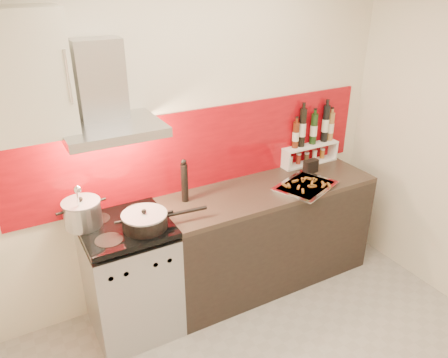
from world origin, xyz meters
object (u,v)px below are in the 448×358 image
range_stove (131,279)px  counter (267,234)px  baking_tray (306,186)px  stock_pot (83,213)px  saute_pan (146,220)px  pepper_mill (185,181)px

range_stove → counter: range_stove is taller
range_stove → baking_tray: baking_tray is taller
stock_pot → baking_tray: (1.70, -0.26, -0.09)m
saute_pan → pepper_mill: pepper_mill is taller
pepper_mill → baking_tray: size_ratio=0.59×
counter → baking_tray: 0.55m
saute_pan → range_stove: bearing=135.6°
range_stove → baking_tray: 1.53m
saute_pan → pepper_mill: bearing=30.6°
range_stove → counter: size_ratio=0.51×
stock_pot → baking_tray: bearing=-8.7°
stock_pot → saute_pan: size_ratio=0.43×
counter → pepper_mill: size_ratio=5.26×
counter → pepper_mill: (-0.69, 0.12, 0.62)m
saute_pan → baking_tray: 1.34m
counter → stock_pot: 1.55m
saute_pan → pepper_mill: 0.47m
stock_pot → range_stove: bearing=-24.7°
range_stove → stock_pot: 0.62m
range_stove → stock_pot: (-0.25, 0.11, 0.56)m
counter → pepper_mill: pepper_mill is taller
counter → pepper_mill: 0.93m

